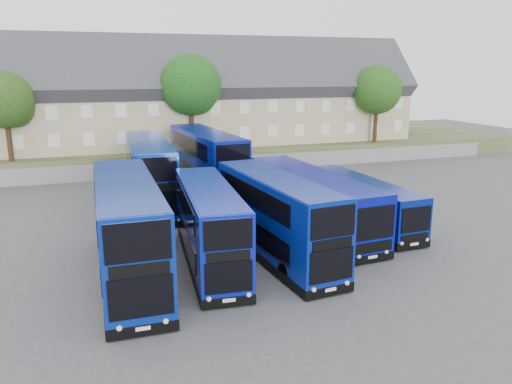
% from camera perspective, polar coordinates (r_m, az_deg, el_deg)
% --- Properties ---
extents(ground, '(120.00, 120.00, 0.00)m').
position_cam_1_polar(ground, '(25.34, 0.17, -8.86)').
color(ground, '#47474C').
rests_on(ground, ground).
extents(retaining_wall, '(70.00, 0.40, 1.50)m').
position_cam_1_polar(retaining_wall, '(47.59, -9.20, 2.79)').
color(retaining_wall, slate).
rests_on(retaining_wall, ground).
extents(earth_bank, '(80.00, 20.00, 2.00)m').
position_cam_1_polar(earth_bank, '(57.29, -10.91, 4.85)').
color(earth_bank, '#3C4929').
rests_on(earth_bank, ground).
extents(terrace_row, '(54.00, 10.40, 11.20)m').
position_cam_1_polar(terrace_row, '(52.74, -10.57, 10.22)').
color(terrace_row, tan).
rests_on(terrace_row, earth_bank).
extents(dd_front_left, '(2.84, 11.90, 4.72)m').
position_cam_1_polar(dd_front_left, '(24.40, -14.41, -4.41)').
color(dd_front_left, navy).
rests_on(dd_front_left, ground).
extents(dd_front_mid, '(3.18, 10.41, 4.08)m').
position_cam_1_polar(dd_front_mid, '(25.43, -5.35, -4.03)').
color(dd_front_mid, '#0818A3').
rests_on(dd_front_mid, ground).
extents(dd_front_right, '(3.53, 11.07, 4.33)m').
position_cam_1_polar(dd_front_right, '(26.29, 2.32, -3.09)').
color(dd_front_right, navy).
rests_on(dd_front_right, ground).
extents(dd_rear_left, '(3.21, 12.12, 4.78)m').
position_cam_1_polar(dd_rear_left, '(36.98, -12.03, 1.99)').
color(dd_rear_left, '#082E9A').
rests_on(dd_rear_left, ground).
extents(dd_rear_right, '(3.85, 12.52, 4.90)m').
position_cam_1_polar(dd_rear_right, '(40.60, -5.69, 3.37)').
color(dd_rear_right, '#07158F').
rests_on(dd_rear_right, ground).
extents(coach_east_a, '(3.73, 13.23, 3.57)m').
position_cam_1_polar(coach_east_a, '(31.30, 6.35, -1.08)').
color(coach_east_a, '#080F95').
rests_on(coach_east_a, ground).
extents(coach_east_b, '(2.76, 10.74, 2.91)m').
position_cam_1_polar(coach_east_b, '(32.76, 11.99, -1.21)').
color(coach_east_b, navy).
rests_on(coach_east_b, ground).
extents(tree_west, '(4.80, 4.80, 7.65)m').
position_cam_1_polar(tree_west, '(47.70, -26.59, 9.18)').
color(tree_west, '#382314').
rests_on(tree_west, earth_bank).
extents(tree_mid, '(5.76, 5.76, 9.18)m').
position_cam_1_polar(tree_mid, '(48.70, -7.33, 11.78)').
color(tree_mid, '#382314').
rests_on(tree_mid, earth_bank).
extents(tree_east, '(5.12, 5.12, 8.16)m').
position_cam_1_polar(tree_east, '(55.81, 13.76, 11.07)').
color(tree_east, '#382314').
rests_on(tree_east, earth_bank).
extents(tree_far, '(5.44, 5.44, 8.67)m').
position_cam_1_polar(tree_far, '(64.92, 15.02, 11.65)').
color(tree_far, '#382314').
rests_on(tree_far, earth_bank).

